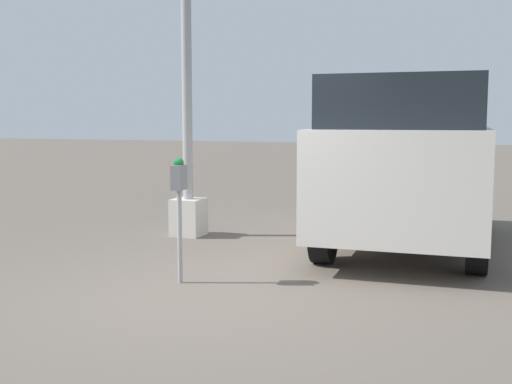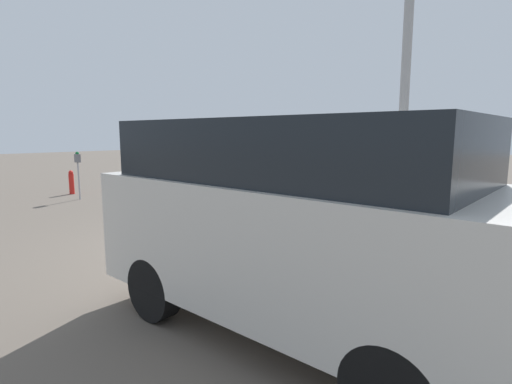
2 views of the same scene
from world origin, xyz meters
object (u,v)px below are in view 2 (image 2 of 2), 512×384
parking_meter_near (243,192)px  lamp_post (401,156)px  parked_van (299,219)px  parking_meter_far (78,164)px  fire_hydrant (71,182)px

parking_meter_near → lamp_post: (2.54, 1.15, 0.72)m
lamp_post → parked_van: bearing=-85.0°
parking_meter_near → lamp_post: lamp_post is taller
parking_meter_near → lamp_post: 2.88m
lamp_post → parking_meter_far: bearing=-173.8°
lamp_post → parking_meter_near: bearing=-155.6°
parking_meter_far → fire_hydrant: 1.52m
parking_meter_far → parked_van: size_ratio=0.34×
parking_meter_near → lamp_post: size_ratio=0.24×
parked_van → fire_hydrant: bearing=166.3°
lamp_post → fire_hydrant: bearing=-176.1°
parking_meter_near → fire_hydrant: (-8.67, 0.39, -0.57)m
parking_meter_far → parked_van: 10.39m
parking_meter_far → parking_meter_near: bearing=-5.2°
parking_meter_near → fire_hydrant: parking_meter_near is taller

